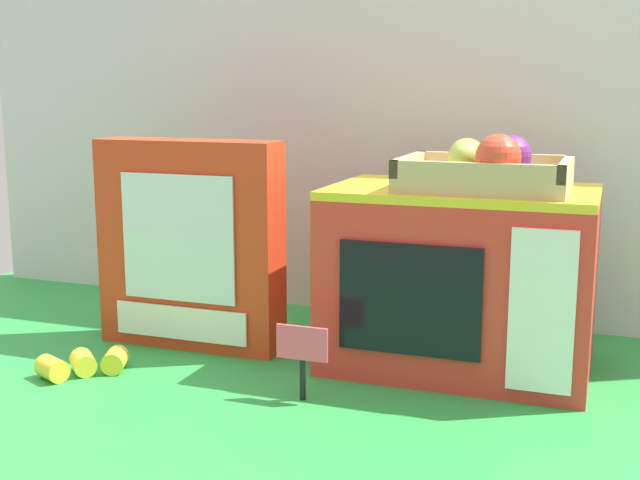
{
  "coord_description": "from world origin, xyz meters",
  "views": [
    {
      "loc": [
        0.4,
        -1.11,
        0.4
      ],
      "look_at": [
        -0.01,
        0.02,
        0.18
      ],
      "focal_mm": 46.07,
      "sensor_mm": 36.0,
      "label": 1
    }
  ],
  "objects_px": {
    "cookie_set_box": "(190,245)",
    "price_sign": "(302,351)",
    "loose_toy_banana": "(84,364)",
    "food_groups_crate": "(487,171)",
    "toy_microwave": "(460,278)"
  },
  "relations": [
    {
      "from": "loose_toy_banana",
      "to": "price_sign",
      "type": "bearing_deg",
      "value": 3.09
    },
    {
      "from": "cookie_set_box",
      "to": "food_groups_crate",
      "type": "bearing_deg",
      "value": 2.53
    },
    {
      "from": "loose_toy_banana",
      "to": "cookie_set_box",
      "type": "bearing_deg",
      "value": 66.23
    },
    {
      "from": "cookie_set_box",
      "to": "price_sign",
      "type": "relative_size",
      "value": 3.23
    },
    {
      "from": "food_groups_crate",
      "to": "price_sign",
      "type": "relative_size",
      "value": 2.25
    },
    {
      "from": "toy_microwave",
      "to": "cookie_set_box",
      "type": "bearing_deg",
      "value": -173.55
    },
    {
      "from": "cookie_set_box",
      "to": "toy_microwave",
      "type": "bearing_deg",
      "value": 6.45
    },
    {
      "from": "food_groups_crate",
      "to": "cookie_set_box",
      "type": "bearing_deg",
      "value": -177.47
    },
    {
      "from": "food_groups_crate",
      "to": "cookie_set_box",
      "type": "relative_size",
      "value": 0.7
    },
    {
      "from": "price_sign",
      "to": "loose_toy_banana",
      "type": "bearing_deg",
      "value": -176.91
    },
    {
      "from": "food_groups_crate",
      "to": "cookie_set_box",
      "type": "height_order",
      "value": "food_groups_crate"
    },
    {
      "from": "cookie_set_box",
      "to": "loose_toy_banana",
      "type": "relative_size",
      "value": 2.88
    },
    {
      "from": "food_groups_crate",
      "to": "price_sign",
      "type": "xyz_separation_m",
      "value": [
        -0.2,
        -0.18,
        -0.22
      ]
    },
    {
      "from": "toy_microwave",
      "to": "price_sign",
      "type": "bearing_deg",
      "value": -128.83
    },
    {
      "from": "price_sign",
      "to": "loose_toy_banana",
      "type": "height_order",
      "value": "price_sign"
    }
  ]
}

